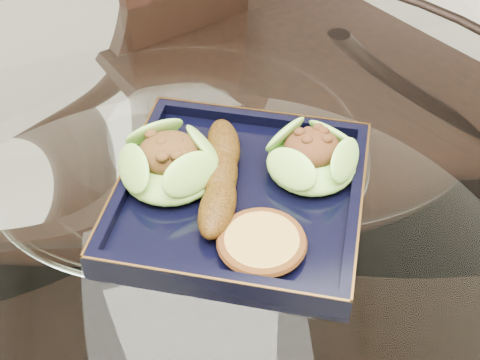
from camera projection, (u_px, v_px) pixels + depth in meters
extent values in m
cylinder|color=white|center=(183.00, 183.00, 0.80)|extent=(1.10, 1.10, 0.01)
torus|color=black|center=(183.00, 183.00, 0.80)|extent=(1.13, 1.13, 0.02)
cylinder|color=black|center=(318.00, 206.00, 1.30)|extent=(0.04, 0.04, 0.75)
cylinder|color=black|center=(23.00, 249.00, 1.22)|extent=(0.04, 0.04, 0.75)
cube|color=black|center=(273.00, 169.00, 1.29)|extent=(0.51, 0.51, 0.04)
cube|color=black|center=(218.00, 16.00, 1.22)|extent=(0.35, 0.18, 0.42)
cylinder|color=black|center=(254.00, 338.00, 1.28)|extent=(0.03, 0.03, 0.42)
cylinder|color=black|center=(379.00, 259.00, 1.42)|extent=(0.03, 0.03, 0.42)
cylinder|color=black|center=(163.00, 233.00, 1.47)|extent=(0.03, 0.03, 0.42)
cylinder|color=black|center=(281.00, 172.00, 1.61)|extent=(0.03, 0.03, 0.42)
cube|color=black|center=(240.00, 199.00, 0.75)|extent=(0.35, 0.35, 0.02)
ellipsoid|color=#56992C|center=(170.00, 165.00, 0.75)|extent=(0.12, 0.12, 0.04)
ellipsoid|color=#61A52F|center=(312.00, 159.00, 0.76)|extent=(0.13, 0.13, 0.04)
ellipsoid|color=#563309|center=(221.00, 175.00, 0.74)|extent=(0.08, 0.18, 0.03)
cylinder|color=#BC913E|center=(262.00, 244.00, 0.68)|extent=(0.08, 0.08, 0.02)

